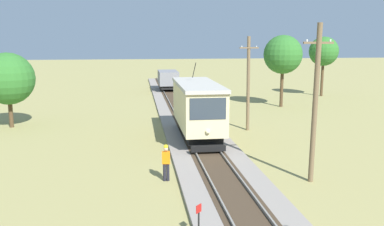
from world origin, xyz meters
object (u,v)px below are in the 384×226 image
object	(u,v)px
tree_left_near	(283,55)
tree_right_near	(324,52)
track_worker	(166,161)
freight_car	(168,79)
trackside_signal_marker	(199,219)
red_tram	(198,107)
utility_pole_mid	(248,83)
gravel_pile	(206,85)
tree_left_far	(8,79)
utility_pole_near_tram	(315,103)

from	to	relation	value
tree_left_near	tree_right_near	bearing A→B (deg)	42.29
track_worker	tree_right_near	bearing A→B (deg)	-32.80
freight_car	trackside_signal_marker	bearing A→B (deg)	-92.89
red_tram	utility_pole_mid	distance (m)	4.96
freight_car	gravel_pile	xyz separation A→B (m)	(5.38, 2.70, -1.13)
utility_pole_mid	gravel_pile	distance (m)	26.19
tree_left_far	tree_left_near	bearing A→B (deg)	15.11
trackside_signal_marker	tree_left_far	distance (m)	22.70
gravel_pile	tree_left_near	world-z (taller)	tree_left_near
utility_pole_mid	tree_right_near	bearing A→B (deg)	50.50
utility_pole_near_tram	utility_pole_mid	bearing A→B (deg)	90.00
utility_pole_near_tram	tree_left_far	bearing A→B (deg)	140.47
utility_pole_mid	tree_right_near	size ratio (longest dim) A/B	0.99
red_tram	tree_right_near	world-z (taller)	tree_right_near
red_tram	freight_car	bearing A→B (deg)	90.01
tree_right_near	red_tram	bearing A→B (deg)	-133.11
tree_left_near	trackside_signal_marker	bearing A→B (deg)	-115.46
gravel_pile	track_worker	xyz separation A→B (m)	(-8.05, -36.25, 0.56)
trackside_signal_marker	tree_right_near	bearing A→B (deg)	58.81
red_tram	tree_left_near	world-z (taller)	tree_left_near
utility_pole_near_tram	utility_pole_mid	distance (m)	11.33
gravel_pile	freight_car	bearing A→B (deg)	-153.36
utility_pole_mid	track_worker	size ratio (longest dim) A/B	3.85
tree_right_near	track_worker	bearing A→B (deg)	-127.29
tree_right_near	freight_car	bearing A→B (deg)	158.81
utility_pole_mid	track_worker	world-z (taller)	utility_pole_mid
red_tram	tree_right_near	xyz separation A→B (m)	(17.66, 18.86, 3.03)
freight_car	tree_right_near	distance (m)	19.29
freight_car	trackside_signal_marker	distance (m)	39.35
trackside_signal_marker	gravel_pile	distance (m)	42.63
utility_pole_near_tram	utility_pole_mid	size ratio (longest dim) A/B	1.08
gravel_pile	tree_right_near	bearing A→B (deg)	-37.87
utility_pole_mid	tree_right_near	world-z (taller)	tree_right_near
utility_pole_near_tram	tree_right_near	world-z (taller)	utility_pole_near_tram
utility_pole_mid	tree_left_near	xyz separation A→B (m)	(6.14, 9.69, 1.62)
utility_pole_near_tram	gravel_pile	bearing A→B (deg)	88.06
gravel_pile	red_tram	bearing A→B (deg)	-100.72
utility_pole_near_tram	tree_left_near	world-z (taller)	utility_pole_near_tram
utility_pole_near_tram	tree_left_far	xyz separation A→B (m)	(-17.68, 14.59, -0.07)
utility_pole_near_tram	gravel_pile	world-z (taller)	utility_pole_near_tram
red_tram	gravel_pile	size ratio (longest dim) A/B	3.62
tree_left_far	utility_pole_near_tram	bearing A→B (deg)	-39.53
trackside_signal_marker	gravel_pile	bearing A→B (deg)	80.05
trackside_signal_marker	track_worker	xyz separation A→B (m)	(-0.69, 5.74, 0.32)
track_worker	tree_left_near	distance (m)	24.15
red_tram	gravel_pile	world-z (taller)	red_tram
red_tram	track_worker	size ratio (longest dim) A/B	4.79
red_tram	tree_left_far	bearing A→B (deg)	157.22
gravel_pile	track_worker	world-z (taller)	track_worker
freight_car	tree_left_near	size ratio (longest dim) A/B	0.74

